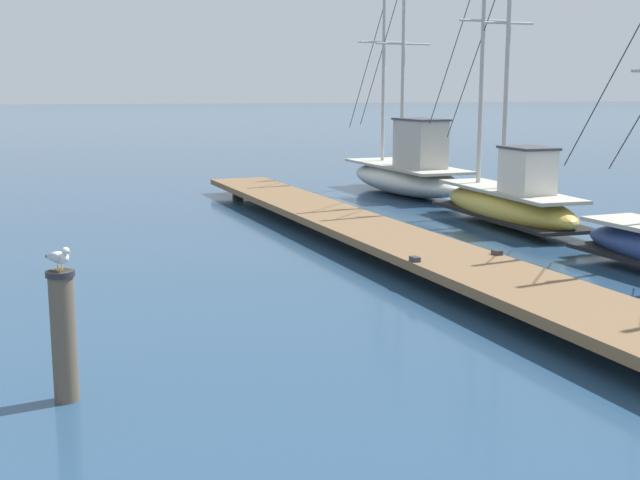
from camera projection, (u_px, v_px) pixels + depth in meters
floating_dock at (362, 227)px, 17.78m from camera, size 2.79×20.19×0.53m
fishing_boat_0 at (509, 200)px, 20.11m from camera, size 1.58×7.61×7.08m
fishing_boat_2 at (408, 172)px, 26.15m from camera, size 2.33×7.83×7.18m
mooring_piling at (63, 333)px, 8.73m from camera, size 0.30×0.30×1.42m
perched_seagull at (59, 257)px, 8.59m from camera, size 0.28×0.33×0.27m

